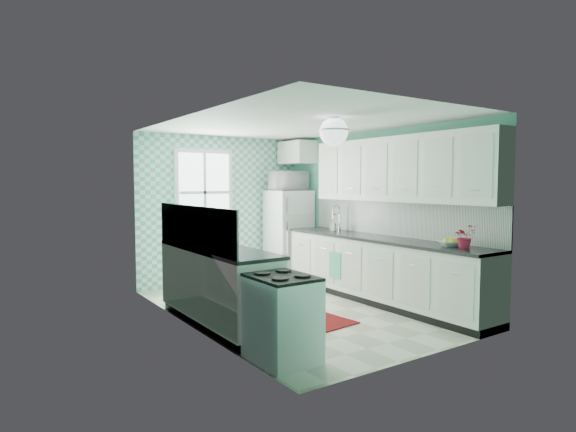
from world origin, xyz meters
TOP-DOWN VIEW (x-y plane):
  - floor at (0.00, 0.00)m, footprint 3.00×4.40m
  - ceiling at (0.00, 0.00)m, footprint 3.00×4.40m
  - wall_back at (0.00, 2.21)m, footprint 3.00×0.02m
  - wall_front at (0.00, -2.21)m, footprint 3.00×0.02m
  - wall_left at (-1.51, 0.00)m, footprint 0.02×4.40m
  - wall_right at (1.51, 0.00)m, footprint 0.02×4.40m
  - accent_wall at (0.00, 2.19)m, footprint 3.00×0.01m
  - window at (-0.35, 2.16)m, footprint 1.04×0.05m
  - backsplash_right at (1.49, -0.40)m, footprint 0.02×3.60m
  - backsplash_left at (-1.49, -0.07)m, footprint 0.02×2.15m
  - upper_cabinets_right at (1.33, -0.60)m, footprint 0.33×3.20m
  - upper_cabinet_fridge at (1.30, 1.83)m, footprint 0.40×0.74m
  - ceiling_light at (0.00, -0.80)m, footprint 0.34×0.34m
  - base_cabinets_right at (1.20, -0.40)m, footprint 0.60×3.60m
  - countertop_right at (1.19, -0.40)m, footprint 0.63×3.60m
  - base_cabinets_left at (-1.20, -0.07)m, footprint 0.60×2.15m
  - countertop_left at (-1.19, -0.07)m, footprint 0.63×2.15m
  - fridge at (1.11, 1.80)m, footprint 0.69×0.68m
  - stove at (-1.20, -1.49)m, footprint 0.54×0.68m
  - sink at (1.20, 0.71)m, footprint 0.50×0.42m
  - rug at (-0.08, -0.62)m, footprint 0.69×0.91m
  - dish_towel at (0.89, 0.22)m, footprint 0.04×0.26m
  - fruit_bowl at (1.20, -1.58)m, footprint 0.38×0.38m
  - potted_plant at (1.20, -1.78)m, footprint 0.30×0.28m
  - soap_bottle at (1.25, 0.72)m, footprint 0.10×0.10m
  - microwave at (1.11, 1.80)m, footprint 0.62×0.42m

SIDE VIEW (x-z plane):
  - floor at x=0.00m, z-range -0.02..0.00m
  - rug at x=-0.08m, z-range 0.00..0.01m
  - stove at x=-1.20m, z-range 0.02..0.83m
  - base_cabinets_right at x=1.20m, z-range 0.00..0.90m
  - base_cabinets_left at x=-1.20m, z-range 0.00..0.90m
  - dish_towel at x=0.89m, z-range 0.28..0.68m
  - fridge at x=1.11m, z-range 0.00..1.57m
  - countertop_right at x=1.19m, z-range 0.90..0.94m
  - countertop_left at x=-1.19m, z-range 0.90..0.94m
  - sink at x=1.20m, z-range 0.67..1.20m
  - fruit_bowl at x=1.20m, z-range 0.94..1.01m
  - soap_bottle at x=1.25m, z-range 0.94..1.11m
  - potted_plant at x=1.20m, z-range 0.94..1.22m
  - backsplash_right at x=1.49m, z-range 0.94..1.45m
  - backsplash_left at x=-1.49m, z-range 0.94..1.45m
  - wall_back at x=0.00m, z-range 0.00..2.50m
  - wall_front at x=0.00m, z-range 0.00..2.50m
  - wall_left at x=-1.51m, z-range 0.00..2.50m
  - wall_right at x=1.51m, z-range 0.00..2.50m
  - accent_wall at x=0.00m, z-range 0.00..2.50m
  - window at x=-0.35m, z-range 0.83..2.27m
  - microwave at x=1.11m, z-range 1.57..1.91m
  - upper_cabinets_right at x=1.33m, z-range 1.45..2.35m
  - upper_cabinet_fridge at x=1.30m, z-range 2.05..2.45m
  - ceiling_light at x=0.00m, z-range 2.15..2.50m
  - ceiling at x=0.00m, z-range 2.50..2.52m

